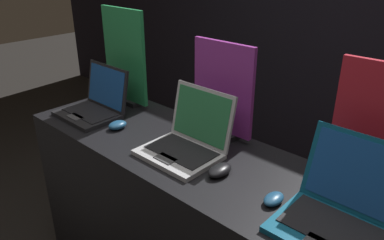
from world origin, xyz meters
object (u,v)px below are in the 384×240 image
at_px(promo_stand_middle, 223,92).
at_px(mouse_back, 274,199).
at_px(laptop_back, 344,210).
at_px(promo_stand_back, 383,136).
at_px(promo_stand_front, 125,60).
at_px(laptop_middle, 188,139).
at_px(mouse_middle, 220,170).
at_px(laptop_front, 95,104).
at_px(mouse_front, 118,125).

distance_m(promo_stand_middle, mouse_back, 0.58).
height_order(laptop_back, promo_stand_back, promo_stand_back).
relative_size(promo_stand_front, laptop_middle, 1.63).
relative_size(mouse_middle, promo_stand_middle, 0.27).
relative_size(laptop_front, mouse_back, 3.48).
bearing_deg(promo_stand_front, laptop_back, -8.90).
distance_m(laptop_front, promo_stand_middle, 0.71).
bearing_deg(laptop_middle, mouse_middle, -12.28).
bearing_deg(promo_stand_middle, mouse_middle, -52.29).
distance_m(mouse_front, mouse_middle, 0.62).
bearing_deg(promo_stand_back, laptop_back, -90.00).
height_order(laptop_front, mouse_back, laptop_front).
distance_m(mouse_front, promo_stand_back, 1.14).
distance_m(mouse_front, laptop_middle, 0.41).
height_order(promo_stand_front, laptop_back, promo_stand_front).
xyz_separation_m(laptop_front, promo_stand_front, (0.00, 0.21, 0.19)).
bearing_deg(promo_stand_front, mouse_front, -46.79).
xyz_separation_m(promo_stand_front, promo_stand_middle, (0.64, 0.05, -0.04)).
bearing_deg(laptop_middle, laptop_back, -2.07).
xyz_separation_m(promo_stand_middle, mouse_back, (0.46, -0.29, -0.19)).
bearing_deg(promo_stand_back, promo_stand_middle, 179.79).
xyz_separation_m(mouse_front, laptop_middle, (0.41, 0.06, 0.04)).
bearing_deg(laptop_front, laptop_middle, 2.85).
height_order(laptop_front, promo_stand_front, promo_stand_front).
relative_size(mouse_front, promo_stand_front, 0.18).
height_order(mouse_front, mouse_back, mouse_front).
distance_m(mouse_front, laptop_back, 1.09).
distance_m(promo_stand_front, laptop_middle, 0.69).
bearing_deg(mouse_middle, promo_stand_back, 30.28).
xyz_separation_m(laptop_middle, promo_stand_back, (0.68, 0.23, 0.16)).
bearing_deg(mouse_front, laptop_back, 2.09).
xyz_separation_m(mouse_front, promo_stand_middle, (0.41, 0.29, 0.19)).
bearing_deg(promo_stand_back, mouse_middle, -149.72).
xyz_separation_m(promo_stand_front, laptop_back, (1.32, -0.21, -0.19)).
bearing_deg(promo_stand_middle, laptop_front, -157.77).
height_order(mouse_middle, mouse_back, mouse_middle).
relative_size(laptop_middle, promo_stand_back, 0.68).
bearing_deg(promo_stand_back, promo_stand_front, -178.06).
bearing_deg(mouse_front, promo_stand_back, 14.97).
bearing_deg(mouse_back, mouse_middle, 176.67).
distance_m(laptop_middle, mouse_back, 0.47).
bearing_deg(promo_stand_middle, mouse_front, -144.24).
height_order(mouse_front, laptop_middle, laptop_middle).
height_order(promo_stand_front, mouse_back, promo_stand_front).
bearing_deg(mouse_front, mouse_middle, 1.65).
relative_size(laptop_back, mouse_back, 3.78).
relative_size(promo_stand_middle, laptop_back, 1.25).
bearing_deg(promo_stand_back, laptop_front, -168.91).
bearing_deg(mouse_front, laptop_middle, 8.96).
relative_size(mouse_middle, promo_stand_back, 0.25).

